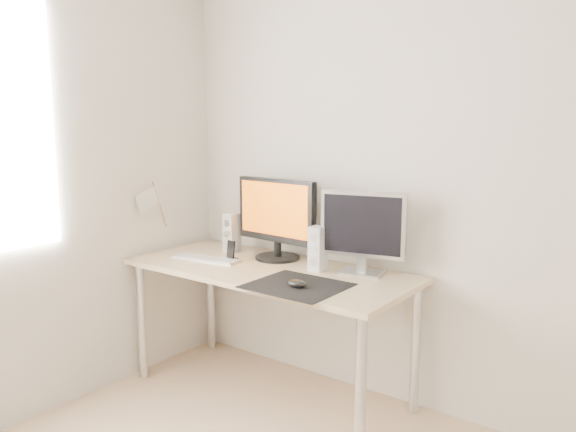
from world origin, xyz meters
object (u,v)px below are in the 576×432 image
Objects in this scene: speaker_left at (232,233)px; keyboard at (206,259)px; speaker_right at (318,248)px; main_monitor at (276,216)px; second_monitor at (363,229)px; desk at (269,281)px; phone_dock at (231,255)px; mouse at (297,284)px.

speaker_left is 0.55× the size of keyboard.
speaker_left is at bearing 175.72° from speaker_right.
speaker_left reaches higher than keyboard.
main_monitor is 1.27× the size of keyboard.
speaker_left is at bearing -178.73° from second_monitor.
keyboard is (-0.40, -0.08, 0.09)m from desk.
main_monitor is at bearing 168.73° from speaker_right.
second_monitor is at bearing 0.37° from main_monitor.
speaker_left reaches higher than phone_dock.
mouse is 0.24× the size of keyboard.
second_monitor is 1.88× the size of speaker_left.
keyboard reaches higher than desk.
speaker_left is 2.03× the size of phone_dock.
desk is 0.33m from speaker_right.
desk is 0.39m from main_monitor.
phone_dock is at bearing 31.90° from keyboard.
desk is at bearing 147.33° from mouse.
keyboard is (-0.75, 0.14, -0.01)m from mouse.
phone_dock is (0.12, 0.08, 0.03)m from keyboard.
keyboard is at bearing -84.60° from speaker_left.
phone_dock is at bearing -165.78° from second_monitor.
phone_dock is at bearing 160.83° from mouse.
main_monitor is at bearing -179.63° from second_monitor.
second_monitor is at bearing 1.27° from speaker_left.
main_monitor is at bearing 137.31° from mouse.
speaker_right is at bearing 107.38° from mouse.
second_monitor reaches higher than keyboard.
main_monitor reaches higher than mouse.
mouse is 0.06× the size of desk.
speaker_left is at bearing 153.36° from mouse.
desk is 0.30m from phone_dock.
speaker_right is 0.54m from phone_dock.
keyboard is at bearing -168.29° from desk.
main_monitor is (-0.44, 0.40, 0.23)m from mouse.
mouse is 0.43× the size of speaker_right.
speaker_left reaches higher than mouse.
mouse is 0.23× the size of second_monitor.
desk is at bearing -63.54° from main_monitor.
phone_dock reaches higher than desk.
main_monitor is at bearing 2.79° from speaker_left.
keyboard is at bearing -139.71° from main_monitor.
main_monitor reaches higher than phone_dock.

